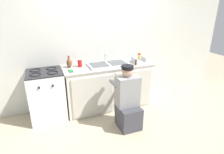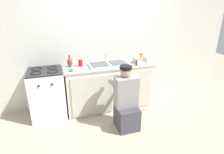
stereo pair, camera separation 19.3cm
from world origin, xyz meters
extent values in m
plane|color=tan|center=(0.00, 0.00, 0.00)|extent=(12.00, 12.00, 0.00)
cube|color=silver|center=(0.00, 0.65, 1.25)|extent=(6.00, 0.10, 2.50)
cube|color=silver|center=(0.00, 0.30, 0.44)|extent=(1.75, 0.60, 0.88)
cube|color=beige|center=(-0.42, -0.01, 0.44)|extent=(0.77, 0.02, 0.77)
cube|color=beige|center=(0.42, -0.01, 0.44)|extent=(0.77, 0.02, 0.77)
cube|color=#9E9993|center=(0.00, 0.30, 0.89)|extent=(1.79, 0.62, 0.03)
cube|color=silver|center=(0.00, 0.30, 0.92)|extent=(0.80, 0.44, 0.03)
cube|color=#4C4F51|center=(-0.19, 0.30, 0.94)|extent=(0.33, 0.35, 0.01)
cube|color=#4C4F51|center=(0.19, 0.30, 0.94)|extent=(0.33, 0.35, 0.01)
cylinder|color=#B7BABF|center=(0.00, 0.49, 1.00)|extent=(0.02, 0.02, 0.18)
cylinder|color=#B7BABF|center=(0.00, 0.41, 1.09)|extent=(0.02, 0.16, 0.02)
cube|color=white|center=(-1.21, 0.30, 0.45)|extent=(0.62, 0.60, 0.90)
cube|color=#262628|center=(-1.21, 0.30, 0.91)|extent=(0.61, 0.59, 0.02)
torus|color=black|center=(-1.35, 0.18, 0.93)|extent=(0.19, 0.19, 0.02)
torus|color=black|center=(-1.07, 0.18, 0.93)|extent=(0.19, 0.19, 0.02)
torus|color=black|center=(-1.35, 0.42, 0.93)|extent=(0.19, 0.19, 0.02)
torus|color=black|center=(-1.07, 0.42, 0.93)|extent=(0.19, 0.19, 0.02)
cylinder|color=black|center=(-1.32, -0.01, 0.77)|extent=(0.04, 0.02, 0.04)
cylinder|color=black|center=(-1.10, -0.01, 0.77)|extent=(0.04, 0.02, 0.04)
cube|color=#3F3F47|center=(0.07, -0.53, 0.20)|extent=(0.36, 0.40, 0.40)
cube|color=gray|center=(0.07, -0.47, 0.66)|extent=(0.38, 0.22, 0.52)
sphere|color=tan|center=(0.07, -0.43, 1.01)|extent=(0.19, 0.19, 0.19)
cylinder|color=black|center=(0.07, -0.43, 1.08)|extent=(0.20, 0.20, 0.06)
cube|color=black|center=(0.07, -0.34, 1.06)|extent=(0.13, 0.09, 0.02)
cylinder|color=gray|center=(-0.10, -0.27, 0.75)|extent=(0.08, 0.30, 0.08)
cylinder|color=gray|center=(0.24, -0.27, 0.75)|extent=(0.08, 0.30, 0.08)
cube|color=black|center=(-0.76, 0.20, 0.91)|extent=(0.07, 0.14, 0.01)
cube|color=green|center=(-0.76, 0.20, 0.92)|extent=(0.06, 0.12, 0.00)
cylinder|color=#513823|center=(0.50, 0.10, 0.95)|extent=(0.04, 0.04, 0.08)
cylinder|color=black|center=(0.50, 0.10, 1.00)|extent=(0.04, 0.04, 0.02)
cylinder|color=red|center=(-0.54, 0.40, 0.98)|extent=(0.08, 0.08, 0.14)
cylinder|color=white|center=(-0.54, 0.40, 1.05)|extent=(0.08, 0.08, 0.01)
cylinder|color=#DBB760|center=(0.78, 0.46, 0.96)|extent=(0.07, 0.07, 0.11)
cylinder|color=#B21E19|center=(0.78, 0.46, 1.03)|extent=(0.07, 0.07, 0.02)
ellipsoid|color=brown|center=(-0.74, 0.43, 0.99)|extent=(0.10, 0.10, 0.17)
cylinder|color=brown|center=(-0.74, 0.43, 1.11)|extent=(0.04, 0.04, 0.06)
cube|color=#B2B7BC|center=(0.65, 0.26, 0.92)|extent=(0.28, 0.22, 0.02)
cube|color=#B2B7BC|center=(0.53, 0.26, 0.97)|extent=(0.01, 0.21, 0.10)
cube|color=#B2B7BC|center=(0.77, 0.26, 0.97)|extent=(0.01, 0.21, 0.10)
camera|label=1|loc=(-1.22, -3.02, 2.02)|focal=30.00mm
camera|label=2|loc=(-1.04, -3.09, 2.02)|focal=30.00mm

